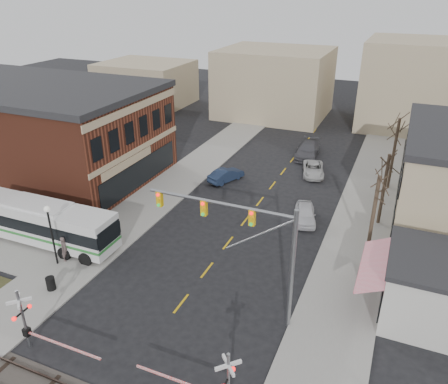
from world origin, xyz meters
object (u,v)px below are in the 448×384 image
Objects in this scene: car_b at (226,175)px; car_c at (313,169)px; transit_bus at (41,222)px; trash_bin at (51,283)px; traffic_signal_mast at (250,237)px; street_lamp at (50,224)px; pedestrian_near at (65,249)px; rr_crossing_east at (220,383)px; pedestrian_far at (90,219)px; car_d at (308,150)px; rr_crossing_west at (30,322)px; car_a at (305,214)px.

car_b reaches higher than car_c.
transit_bus reaches higher than trash_bin.
traffic_signal_mast reaches higher than street_lamp.
street_lamp reaches higher than pedestrian_near.
street_lamp reaches higher than rr_crossing_east.
traffic_signal_mast is 1.98× the size of car_c.
pedestrian_far is at bearing 100.79° from street_lamp.
car_d is 3.01× the size of pedestrian_near.
traffic_signal_mast is 13.15m from rr_crossing_west.
traffic_signal_mast is at bearing -87.35° from car_d.
transit_bus is 2.72× the size of street_lamp.
street_lamp reaches higher than car_c.
car_b reaches higher than trash_bin.
car_c is at bearing 65.80° from trash_bin.
car_a is at bearing 62.74° from rr_crossing_west.
rr_crossing_east is 1.20× the size of car_c.
traffic_signal_mast reaches higher than pedestrian_far.
car_d is at bearing 95.50° from car_c.
street_lamp is at bearing -33.38° from transit_bus.
street_lamp is 2.42× the size of pedestrian_near.
transit_bus is 2.32× the size of rr_crossing_east.
pedestrian_near reaches higher than pedestrian_far.
transit_bus reaches higher than pedestrian_far.
transit_bus is at bearing 64.74° from pedestrian_near.
pedestrian_far is (-1.31, 4.55, -0.07)m from pedestrian_near.
car_c is (8.09, 5.20, -0.04)m from car_b.
street_lamp reaches higher than car_b.
car_a is (10.65, 20.67, -1.25)m from rr_crossing_west.
car_b is at bearing 87.89° from rr_crossing_west.
car_b is 2.11× the size of pedestrian_near.
rr_crossing_west is 13.44m from pedestrian_far.
pedestrian_near reaches higher than car_a.
street_lamp is 5.81m from pedestrian_far.
street_lamp is 0.80× the size of car_d.
pedestrian_far reaches higher than car_c.
traffic_signal_mast is 29.35m from car_d.
pedestrian_near is at bearing -115.19° from car_d.
rr_crossing_west reaches higher than car_a.
car_a is at bearing -80.77° from car_d.
street_lamp is (-4.69, 6.97, 1.52)m from rr_crossing_west.
car_d is (11.90, 29.29, -2.63)m from street_lamp.
car_a reaches higher than car_b.
traffic_signal_mast is 2.19× the size of car_a.
rr_crossing_west is at bearing -178.12° from rr_crossing_east.
car_b is (5.64, 18.89, -2.81)m from street_lamp.
rr_crossing_west is (7.87, -9.07, 0.09)m from transit_bus.
car_d is at bearing 61.01° from transit_bus.
transit_bus is 4.13m from street_lamp.
car_d is (15.07, 27.20, -1.02)m from transit_bus.
pedestrian_near is at bearing 119.91° from rr_crossing_west.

